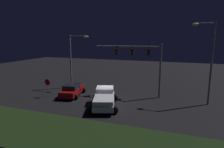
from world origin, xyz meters
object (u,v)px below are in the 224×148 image
pickup_truck (104,97)px  traffic_signal_gantry (140,57)px  street_lamp_right (208,54)px  stop_sign (48,84)px  street_lamp_left (74,54)px  car_sedan (72,90)px

pickup_truck → traffic_signal_gantry: size_ratio=0.69×
traffic_signal_gantry → street_lamp_right: 7.35m
pickup_truck → traffic_signal_gantry: traffic_signal_gantry is taller
street_lamp_right → stop_sign: size_ratio=3.93×
street_lamp_right → street_lamp_left: bearing=175.0°
pickup_truck → traffic_signal_gantry: 6.91m
stop_sign → pickup_truck: bearing=-5.6°
car_sedan → street_lamp_right: size_ratio=0.53×
car_sedan → stop_sign: 3.02m
pickup_truck → car_sedan: bearing=48.7°
car_sedan → street_lamp_right: bearing=-92.1°
car_sedan → traffic_signal_gantry: bearing=-79.9°
street_lamp_right → car_sedan: bearing=-171.7°
street_lamp_right → stop_sign: street_lamp_right is taller
car_sedan → street_lamp_left: 5.73m
street_lamp_right → stop_sign: bearing=-168.6°
stop_sign → traffic_signal_gantry: bearing=22.5°
street_lamp_left → street_lamp_right: street_lamp_right is taller
pickup_truck → car_sedan: size_ratio=1.24×
pickup_truck → car_sedan: pickup_truck is taller
street_lamp_left → stop_sign: street_lamp_left is taller
pickup_truck → street_lamp_right: bearing=-85.4°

